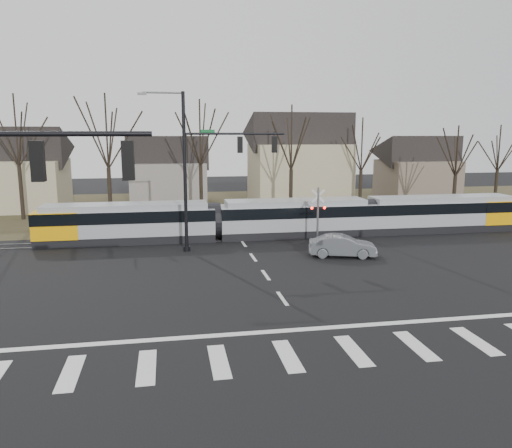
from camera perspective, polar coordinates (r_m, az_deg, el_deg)
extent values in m
plane|color=black|center=(21.79, 4.23, -10.16)|extent=(140.00, 140.00, 0.00)
cube|color=#38331E|center=(52.57, -4.42, 1.95)|extent=(140.00, 28.00, 0.01)
cube|color=silver|center=(17.80, -20.42, -15.66)|extent=(0.60, 2.60, 0.01)
cube|color=silver|center=(17.52, -12.39, -15.66)|extent=(0.60, 2.60, 0.01)
cube|color=silver|center=(17.57, -4.25, -15.36)|extent=(0.60, 2.60, 0.01)
cube|color=silver|center=(17.94, 3.66, -14.79)|extent=(0.60, 2.60, 0.01)
cube|color=silver|center=(18.62, 11.07, -14.00)|extent=(0.60, 2.60, 0.01)
cube|color=silver|center=(19.56, 17.82, -13.08)|extent=(0.60, 2.60, 0.01)
cube|color=silver|center=(20.75, 23.82, -12.11)|extent=(0.60, 2.60, 0.01)
cube|color=silver|center=(20.17, 5.52, -11.89)|extent=(28.00, 0.35, 0.01)
cube|color=silver|center=(23.62, 3.02, -8.49)|extent=(0.18, 2.00, 0.01)
cube|color=silver|center=(27.35, 1.11, -5.84)|extent=(0.18, 2.00, 0.01)
cube|color=silver|center=(31.15, -0.32, -3.83)|extent=(0.18, 2.00, 0.01)
cube|color=silver|center=(34.99, -1.44, -2.26)|extent=(0.18, 2.00, 0.01)
cube|color=silver|center=(38.87, -2.34, -1.00)|extent=(0.18, 2.00, 0.01)
cube|color=silver|center=(42.76, -3.07, 0.04)|extent=(0.18, 2.00, 0.01)
cube|color=silver|center=(46.68, -3.67, 0.90)|extent=(0.18, 2.00, 0.01)
cube|color=silver|center=(50.61, -4.19, 1.62)|extent=(0.18, 2.00, 0.01)
cube|color=#59595E|center=(36.05, -1.71, -1.85)|extent=(90.00, 0.12, 0.06)
cube|color=#59595E|center=(37.41, -2.02, -1.40)|extent=(90.00, 0.12, 0.06)
cube|color=gray|center=(36.42, -14.54, 0.12)|extent=(12.29, 2.65, 2.76)
cube|color=black|center=(36.33, -14.58, 0.98)|extent=(12.31, 2.69, 0.80)
cube|color=#F7A807|center=(37.06, -21.70, 0.02)|extent=(3.03, 2.70, 1.84)
cube|color=gray|center=(37.50, 4.53, 0.70)|extent=(11.35, 2.65, 2.76)
cube|color=black|center=(37.41, 4.54, 1.54)|extent=(11.37, 2.69, 0.80)
cube|color=gray|center=(42.05, 20.31, 1.13)|extent=(12.29, 2.65, 2.76)
cube|color=black|center=(41.97, 20.36, 1.88)|extent=(12.31, 2.69, 0.80)
cube|color=#F7A807|center=(44.56, 25.47, 1.36)|extent=(3.03, 2.70, 1.84)
imported|color=slate|center=(31.68, 9.85, -2.48)|extent=(3.55, 4.91, 1.38)
cylinder|color=black|center=(14.23, -25.17, 9.31)|extent=(6.50, 0.14, 0.14)
cube|color=black|center=(14.17, -23.68, 6.58)|extent=(0.32, 0.32, 1.05)
sphere|color=#FF0C07|center=(14.16, -23.78, 7.91)|extent=(0.22, 0.22, 0.22)
cube|color=black|center=(13.82, -14.41, 7.05)|extent=(0.32, 0.32, 1.05)
sphere|color=#FF0C07|center=(13.81, -14.48, 8.41)|extent=(0.22, 0.22, 0.22)
cylinder|color=black|center=(32.38, -8.12, 5.75)|extent=(0.22, 0.22, 10.20)
cylinder|color=black|center=(33.14, -7.91, -2.81)|extent=(0.44, 0.44, 0.30)
cylinder|color=black|center=(32.57, -2.42, 10.27)|extent=(6.50, 0.14, 0.14)
cube|color=#0C5926|center=(32.38, -5.55, 10.50)|extent=(0.90, 0.03, 0.22)
cube|color=black|center=(32.62, -1.84, 9.05)|extent=(0.32, 0.32, 1.05)
sphere|color=#FF0C07|center=(32.61, -1.84, 9.62)|extent=(0.22, 0.22, 0.22)
cube|color=black|center=(33.02, 2.12, 9.06)|extent=(0.32, 0.32, 1.05)
sphere|color=#FF0C07|center=(33.02, 2.12, 9.63)|extent=(0.22, 0.22, 0.22)
cube|color=#59595B|center=(32.39, -12.92, 14.31)|extent=(0.55, 0.22, 0.14)
cylinder|color=#59595B|center=(34.57, 7.07, 0.88)|extent=(0.14, 0.14, 4.00)
cylinder|color=#59595B|center=(34.93, 7.00, -2.20)|extent=(0.36, 0.36, 0.20)
cube|color=silver|center=(34.37, 7.12, 3.18)|extent=(0.95, 0.04, 0.95)
cube|color=silver|center=(34.37, 7.12, 3.18)|extent=(0.95, 0.04, 0.95)
cube|color=black|center=(34.48, 7.09, 1.86)|extent=(1.00, 0.10, 0.12)
sphere|color=#FF0C07|center=(34.27, 6.41, 1.83)|extent=(0.18, 0.18, 0.18)
sphere|color=#FF0C07|center=(34.54, 7.84, 1.86)|extent=(0.18, 0.18, 0.18)
cube|color=tan|center=(56.02, -25.54, 4.06)|extent=(9.00, 8.00, 5.00)
cube|color=slate|center=(56.02, -9.97, 4.65)|extent=(8.00, 7.00, 4.50)
cube|color=tan|center=(54.80, 4.88, 5.69)|extent=(10.00, 8.00, 6.50)
cube|color=brown|center=(62.27, 17.88, 4.86)|extent=(8.00, 7.00, 4.50)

